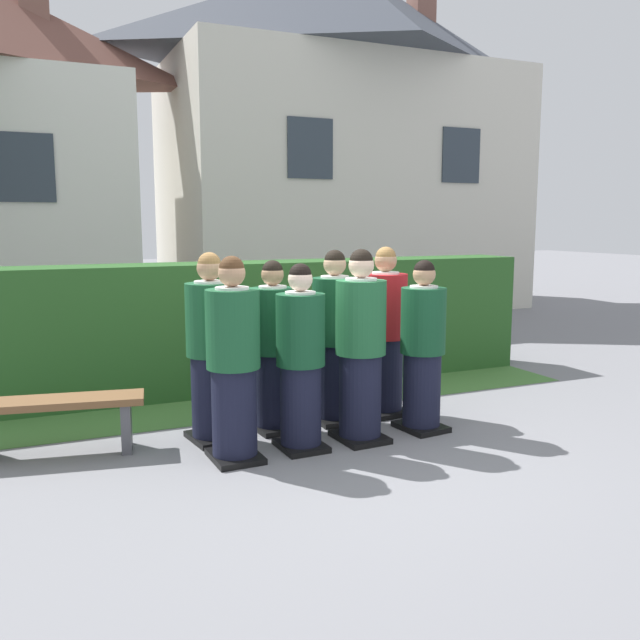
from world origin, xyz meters
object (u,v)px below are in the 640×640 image
student_front_row_0 (233,365)px  student_rear_row_1 (273,350)px  student_rear_row_2 (335,341)px  wooden_bench (56,414)px  student_front_row_3 (423,350)px  student_front_row_2 (360,351)px  student_front_row_1 (301,362)px  student_rear_row_0 (211,352)px  student_in_red_blazer (385,335)px

student_front_row_0 → student_rear_row_1: student_front_row_0 is taller
student_rear_row_2 → wooden_bench: student_rear_row_2 is taller
student_front_row_3 → wooden_bench: 3.21m
student_front_row_0 → student_front_row_2: size_ratio=0.98×
student_front_row_0 → student_rear_row_1: 0.84m
student_front_row_1 → student_rear_row_1: (-0.03, 0.60, -0.00)m
student_rear_row_0 → student_rear_row_2: bearing=4.0°
student_front_row_0 → wooden_bench: student_front_row_0 is taller
student_rear_row_0 → student_rear_row_1: (0.60, 0.07, -0.04)m
student_front_row_2 → wooden_bench: size_ratio=1.17×
student_front_row_3 → student_rear_row_1: 1.37m
student_front_row_2 → student_front_row_0: bearing=-178.5°
student_rear_row_1 → wooden_bench: bearing=177.4°
wooden_bench → student_rear_row_0: bearing=-6.8°
student_rear_row_2 → student_front_row_3: bearing=-42.9°
student_front_row_0 → student_rear_row_1: bearing=47.6°
student_front_row_0 → student_in_red_blazer: size_ratio=0.99×
student_front_row_1 → student_front_row_3: (1.22, 0.04, -0.00)m
student_front_row_2 → student_rear_row_1: 0.83m
student_front_row_2 → student_rear_row_1: student_front_row_2 is taller
student_rear_row_1 → wooden_bench: (-1.87, 0.09, -0.40)m
student_front_row_3 → student_in_red_blazer: size_ratio=0.94×
student_rear_row_1 → student_in_red_blazer: 1.20m
student_rear_row_1 → student_in_red_blazer: (1.20, 0.06, 0.05)m
student_rear_row_0 → student_in_red_blazer: student_in_red_blazer is taller
student_front_row_1 → student_front_row_3: size_ratio=1.00×
student_front_row_3 → wooden_bench: student_front_row_3 is taller
student_rear_row_0 → student_rear_row_2: size_ratio=1.00×
student_rear_row_2 → student_in_red_blazer: bearing=3.8°
student_front_row_0 → student_rear_row_1: size_ratio=1.05×
student_rear_row_0 → student_rear_row_2: student_rear_row_0 is taller
student_rear_row_2 → student_front_row_0: bearing=-151.9°
student_front_row_0 → student_rear_row_0: student_rear_row_0 is taller
student_front_row_3 → student_front_row_1: bearing=-178.2°
student_front_row_3 → student_rear_row_2: 0.85m
student_front_row_2 → student_front_row_3: student_front_row_2 is taller
student_rear_row_0 → wooden_bench: 1.36m
student_front_row_1 → student_front_row_3: 1.22m
student_front_row_1 → student_front_row_3: student_front_row_1 is taller
student_front_row_3 → student_in_red_blazer: 0.62m
student_front_row_0 → student_front_row_3: 1.81m
student_front_row_0 → student_rear_row_1: (0.56, 0.62, -0.04)m
student_front_row_2 → student_rear_row_0: size_ratio=1.02×
student_front_row_0 → student_rear_row_0: 0.55m
student_in_red_blazer → wooden_bench: bearing=179.5°
student_rear_row_1 → student_front_row_1: bearing=-87.4°
student_front_row_0 → student_rear_row_2: 1.35m
student_in_red_blazer → student_front_row_0: bearing=-159.0°
student_front_row_0 → student_in_red_blazer: student_in_red_blazer is taller
student_front_row_2 → student_rear_row_0: student_front_row_2 is taller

